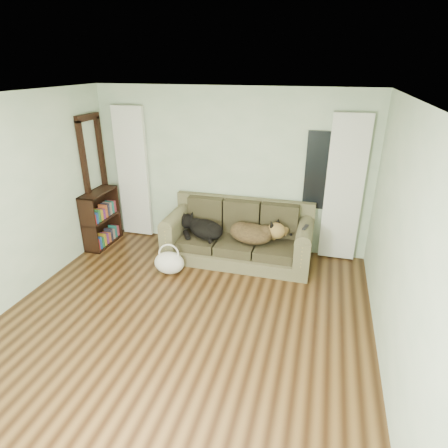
% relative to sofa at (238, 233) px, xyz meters
% --- Properties ---
extents(floor, '(5.00, 5.00, 0.00)m').
position_rel_sofa_xyz_m(floor, '(-0.28, -1.97, -0.45)').
color(floor, black).
rests_on(floor, ground).
extents(ceiling, '(5.00, 5.00, 0.00)m').
position_rel_sofa_xyz_m(ceiling, '(-0.28, -1.97, 2.15)').
color(ceiling, white).
rests_on(ceiling, ground).
extents(wall_back, '(4.50, 0.04, 2.60)m').
position_rel_sofa_xyz_m(wall_back, '(-0.28, 0.53, 0.85)').
color(wall_back, beige).
rests_on(wall_back, ground).
extents(wall_right, '(0.04, 5.00, 2.60)m').
position_rel_sofa_xyz_m(wall_right, '(1.97, -1.97, 0.85)').
color(wall_right, beige).
rests_on(wall_right, ground).
extents(curtain_left, '(0.55, 0.08, 2.25)m').
position_rel_sofa_xyz_m(curtain_left, '(-1.98, 0.45, 0.70)').
color(curtain_left, silver).
rests_on(curtain_left, ground).
extents(curtain_right, '(0.55, 0.08, 2.25)m').
position_rel_sofa_xyz_m(curtain_right, '(1.52, 0.45, 0.70)').
color(curtain_right, silver).
rests_on(curtain_right, ground).
extents(window_pane, '(0.50, 0.03, 1.20)m').
position_rel_sofa_xyz_m(window_pane, '(1.17, 0.50, 0.95)').
color(window_pane, black).
rests_on(window_pane, wall_back).
extents(door_casing, '(0.07, 0.60, 2.10)m').
position_rel_sofa_xyz_m(door_casing, '(-2.48, 0.07, 0.60)').
color(door_casing, black).
rests_on(door_casing, ground).
extents(sofa, '(2.28, 0.99, 0.93)m').
position_rel_sofa_xyz_m(sofa, '(0.00, 0.00, 0.00)').
color(sofa, brown).
rests_on(sofa, floor).
extents(dog_black_lab, '(0.79, 0.74, 0.27)m').
position_rel_sofa_xyz_m(dog_black_lab, '(-0.55, -0.05, 0.03)').
color(dog_black_lab, black).
rests_on(dog_black_lab, sofa).
extents(dog_shepherd, '(0.82, 0.67, 0.32)m').
position_rel_sofa_xyz_m(dog_shepherd, '(0.26, -0.03, 0.04)').
color(dog_shepherd, black).
rests_on(dog_shepherd, sofa).
extents(tv_remote, '(0.09, 0.18, 0.02)m').
position_rel_sofa_xyz_m(tv_remote, '(1.03, -0.14, 0.28)').
color(tv_remote, black).
rests_on(tv_remote, sofa).
extents(tote_bag, '(0.52, 0.44, 0.33)m').
position_rel_sofa_xyz_m(tote_bag, '(-0.88, -0.70, -0.29)').
color(tote_bag, silver).
rests_on(tote_bag, floor).
extents(bookshelf, '(0.38, 0.79, 0.96)m').
position_rel_sofa_xyz_m(bookshelf, '(-2.37, -0.09, 0.05)').
color(bookshelf, black).
rests_on(bookshelf, floor).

